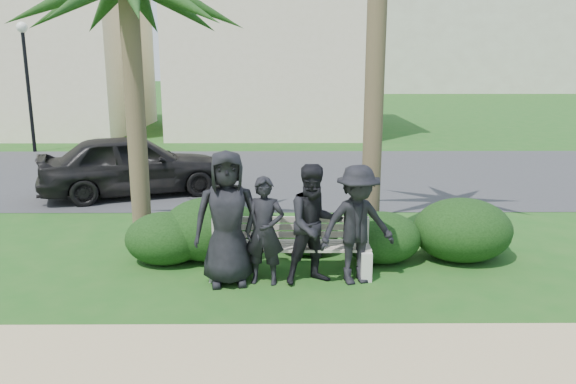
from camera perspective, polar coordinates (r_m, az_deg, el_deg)
name	(u,v)px	position (r m, az deg, el deg)	size (l,w,h in m)	color
ground	(317,291)	(7.76, 2.92, -9.97)	(160.00, 160.00, 0.00)	#1A5117
footpath	(326,359)	(6.15, 3.92, -16.58)	(30.00, 1.60, 0.01)	tan
asphalt_street	(300,174)	(15.43, 1.24, 1.81)	(160.00, 8.00, 0.01)	#2D2D30
stucco_bldg_left	(17,46)	(27.66, -25.85, 13.21)	(10.40, 8.40, 7.30)	beige
stucco_bldg_right	(271,46)	(25.13, -1.74, 14.61)	(8.40, 8.40, 7.30)	beige
street_lamp	(26,64)	(20.95, -25.09, 11.71)	(0.36, 0.36, 4.29)	black
park_bench	(290,251)	(8.16, 0.25, -6.03)	(2.30, 0.54, 0.80)	#A79B8C
man_a	(227,218)	(7.74, -6.18, -2.68)	(0.92, 0.60, 1.88)	black
man_b	(265,231)	(7.76, -2.39, -3.98)	(0.55, 0.36, 1.52)	black
man_c	(315,225)	(7.76, 2.71, -3.32)	(0.82, 0.64, 1.69)	black
man_d	(357,225)	(7.80, 7.05, -3.35)	(1.09, 0.62, 1.68)	black
hedge_a	(166,237)	(8.86, -12.30, -4.46)	(1.25, 1.03, 0.81)	black
hedge_b	(210,227)	(8.91, -7.90, -3.55)	(1.54, 1.27, 1.00)	black
hedge_c	(307,233)	(9.09, 1.95, -4.21)	(1.01, 0.84, 0.66)	black
hedge_d	(381,236)	(8.83, 9.46, -4.44)	(1.23, 1.02, 0.80)	black
hedge_e	(462,228)	(9.19, 17.30, -3.52)	(1.54, 1.27, 1.00)	black
hedge_f	(463,225)	(9.54, 17.40, -3.23)	(1.38, 1.14, 0.90)	black
car_a	(134,165)	(13.42, -15.40, 2.70)	(1.68, 4.18, 1.42)	black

